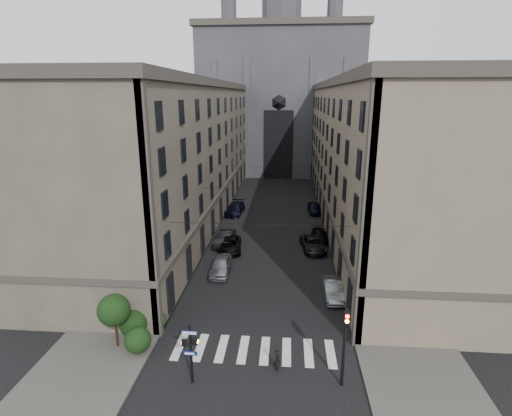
% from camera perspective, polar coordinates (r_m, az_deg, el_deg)
% --- Properties ---
extents(ground, '(260.00, 260.00, 0.00)m').
position_cam_1_polar(ground, '(25.38, -1.36, -26.16)').
color(ground, black).
rests_on(ground, ground).
extents(sidewalk_left, '(7.00, 80.00, 0.15)m').
position_cam_1_polar(sidewalk_left, '(58.65, -7.95, -1.04)').
color(sidewalk_left, '#383533').
rests_on(sidewalk_left, ground).
extents(sidewalk_right, '(7.00, 80.00, 0.15)m').
position_cam_1_polar(sidewalk_right, '(57.91, 12.79, -1.52)').
color(sidewalk_right, '#383533').
rests_on(sidewalk_right, ground).
extents(zebra_crossing, '(11.00, 3.20, 0.01)m').
position_cam_1_polar(zebra_crossing, '(29.26, -0.28, -19.61)').
color(zebra_crossing, beige).
rests_on(zebra_crossing, ground).
extents(building_left, '(13.60, 60.60, 18.85)m').
position_cam_1_polar(building_left, '(57.40, -11.20, 7.92)').
color(building_left, '#453F35').
rests_on(building_left, ground).
extents(building_right, '(13.60, 60.60, 18.85)m').
position_cam_1_polar(building_right, '(56.43, 16.35, 7.45)').
color(building_right, brown).
rests_on(building_right, ground).
extents(gothic_tower, '(35.00, 23.00, 58.00)m').
position_cam_1_polar(gothic_tower, '(93.72, 3.50, 16.34)').
color(gothic_tower, '#2D2D33').
rests_on(gothic_tower, ground).
extents(pedestrian_signal_left, '(1.02, 0.38, 4.00)m').
position_cam_1_polar(pedestrian_signal_left, '(25.61, -9.34, -19.31)').
color(pedestrian_signal_left, black).
rests_on(pedestrian_signal_left, ground).
extents(traffic_light_right, '(0.34, 0.50, 5.20)m').
position_cam_1_polar(traffic_light_right, '(25.05, 12.58, -17.73)').
color(traffic_light_right, black).
rests_on(traffic_light_right, ground).
extents(shrub_cluster, '(3.90, 4.40, 3.90)m').
position_cam_1_polar(shrub_cluster, '(30.18, -17.64, -15.18)').
color(shrub_cluster, black).
rests_on(shrub_cluster, sidewalk_left).
extents(tram_wires, '(14.00, 60.00, 0.43)m').
position_cam_1_polar(tram_wires, '(55.28, 2.42, 5.71)').
color(tram_wires, black).
rests_on(tram_wires, ground).
extents(car_left_near, '(2.03, 4.82, 1.63)m').
position_cam_1_polar(car_left_near, '(39.75, -5.06, -8.21)').
color(car_left_near, gray).
rests_on(car_left_near, ground).
extents(car_left_midnear, '(2.26, 5.03, 1.60)m').
position_cam_1_polar(car_left_midnear, '(46.98, -4.49, -4.34)').
color(car_left_midnear, black).
rests_on(car_left_midnear, ground).
extents(car_left_midfar, '(2.94, 5.43, 1.45)m').
position_cam_1_polar(car_left_midfar, '(45.15, -3.68, -5.28)').
color(car_left_midfar, black).
rests_on(car_left_midfar, ground).
extents(car_left_far, '(2.77, 5.77, 1.62)m').
position_cam_1_polar(car_left_far, '(58.93, -3.00, -0.08)').
color(car_left_far, black).
rests_on(car_left_far, ground).
extents(car_right_near, '(1.72, 4.53, 1.48)m').
position_cam_1_polar(car_right_near, '(35.94, 10.94, -11.33)').
color(car_right_near, slate).
rests_on(car_right_near, ground).
extents(car_right_midnear, '(3.13, 5.57, 1.47)m').
position_cam_1_polar(car_right_midnear, '(45.76, 8.17, -5.11)').
color(car_right_midnear, black).
rests_on(car_right_midnear, ground).
extents(car_right_midfar, '(2.34, 4.61, 1.28)m').
position_cam_1_polar(car_right_midfar, '(48.83, 9.24, -3.90)').
color(car_right_midfar, black).
rests_on(car_right_midfar, ground).
extents(car_right_far, '(2.27, 4.77, 1.57)m').
position_cam_1_polar(car_right_far, '(59.97, 8.40, 0.02)').
color(car_right_far, black).
rests_on(car_right_far, ground).
extents(pedestrian, '(0.60, 0.74, 1.74)m').
position_cam_1_polar(pedestrian, '(27.07, 3.08, -20.71)').
color(pedestrian, black).
rests_on(pedestrian, ground).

